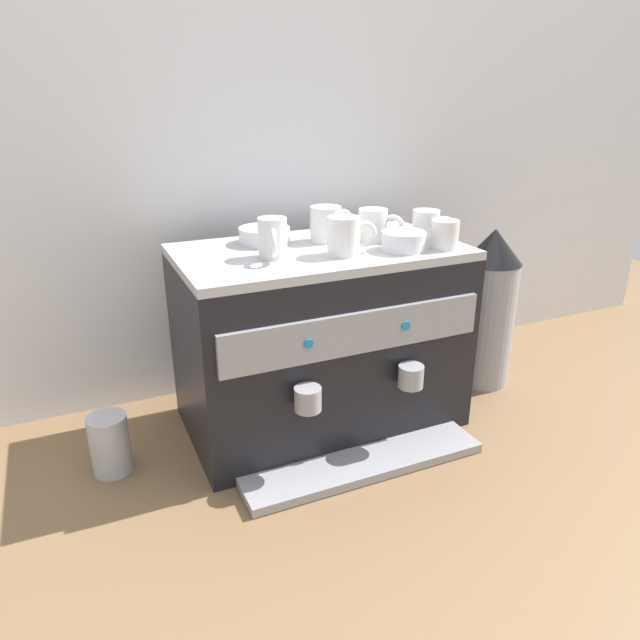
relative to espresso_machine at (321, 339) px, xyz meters
name	(u,v)px	position (x,y,z in m)	size (l,w,h in m)	color
ground_plane	(320,417)	(0.00, 0.00, -0.22)	(4.00, 4.00, 0.00)	brown
tiled_backsplash_wall	(274,162)	(0.00, 0.29, 0.38)	(2.80, 0.03, 1.19)	silver
espresso_machine	(321,339)	(0.00, 0.00, 0.00)	(0.64, 0.47, 0.44)	black
ceramic_cup_0	(346,236)	(0.02, -0.07, 0.26)	(0.11, 0.07, 0.08)	white
ceramic_cup_1	(327,224)	(0.04, 0.06, 0.26)	(0.11, 0.07, 0.08)	white
ceramic_cup_2	(427,226)	(0.25, -0.04, 0.26)	(0.08, 0.09, 0.07)	white
ceramic_cup_3	(375,225)	(0.14, 0.01, 0.26)	(0.10, 0.08, 0.08)	white
ceramic_cup_4	(273,238)	(-0.13, -0.03, 0.26)	(0.06, 0.10, 0.08)	white
ceramic_cup_5	(444,234)	(0.25, -0.11, 0.25)	(0.06, 0.10, 0.06)	white
ceramic_bowl_0	(264,236)	(-0.10, 0.09, 0.24)	(0.12, 0.12, 0.04)	white
ceramic_bowl_1	(404,241)	(0.16, -0.09, 0.24)	(0.10, 0.10, 0.04)	white
coffee_grinder	(486,307)	(0.50, 0.01, 0.00)	(0.15, 0.15, 0.44)	#939399
milk_pitcher	(110,444)	(-0.50, -0.01, -0.15)	(0.08, 0.08, 0.13)	#B7B7BC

